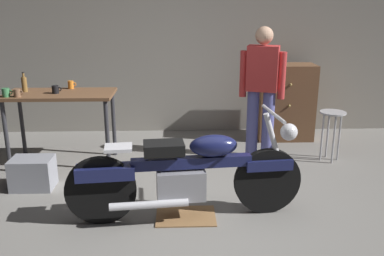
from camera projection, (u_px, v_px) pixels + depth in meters
ground_plane at (198, 214)px, 4.01m from camera, size 12.00×12.00×0.00m
back_wall at (190, 30)px, 6.24m from camera, size 8.00×0.12×3.10m
workbench at (60, 102)px, 5.08m from camera, size 1.30×0.64×0.90m
motorcycle at (188, 173)px, 3.83m from camera, size 2.19×0.63×1.00m
person_standing at (262, 87)px, 5.25m from camera, size 0.55×0.33×1.67m
shop_stool at (332, 123)px, 5.24m from camera, size 0.32×0.32×0.64m
wooden_dresser at (285, 102)px, 6.10m from camera, size 0.80×0.47×1.10m
drip_tray at (186, 216)px, 3.95m from camera, size 0.56×0.40×0.01m
storage_bin at (33, 173)px, 4.53m from camera, size 0.44×0.32×0.34m
mug_black_matte at (56, 89)px, 4.99m from camera, size 0.11×0.08×0.10m
mug_orange_travel at (71, 85)px, 5.27m from camera, size 0.10×0.07×0.10m
mug_green_speckled at (6, 93)px, 4.81m from camera, size 0.12×0.09×0.10m
mug_brown_stoneware at (17, 93)px, 4.81m from camera, size 0.11×0.08×0.09m
bottle at (24, 84)px, 5.06m from camera, size 0.06×0.06×0.24m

